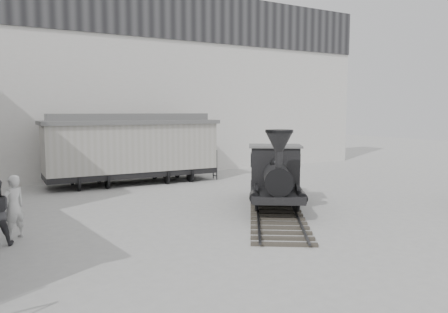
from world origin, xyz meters
TOP-DOWN VIEW (x-y plane):
  - ground at (0.00, 0.00)m, footprint 90.00×90.00m
  - north_wall at (0.00, 14.98)m, footprint 34.00×2.51m
  - locomotive at (2.28, 3.09)m, footprint 6.42×8.34m
  - boxcar at (-0.67, 11.61)m, footprint 9.07×3.13m
  - visitor_a at (-6.92, 3.71)m, footprint 0.84×0.74m

SIDE VIEW (x-z plane):
  - ground at x=0.00m, z-range 0.00..0.00m
  - visitor_a at x=-6.92m, z-range 0.00..1.92m
  - locomotive at x=2.28m, z-range -0.40..2.69m
  - boxcar at x=-0.67m, z-range 0.09..3.76m
  - north_wall at x=0.00m, z-range 0.05..11.05m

